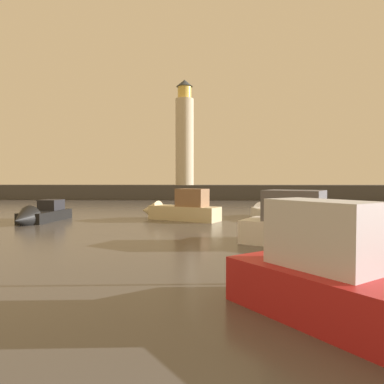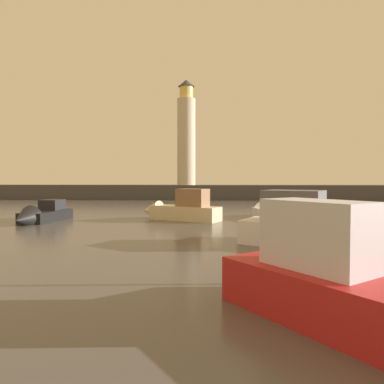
{
  "view_description": "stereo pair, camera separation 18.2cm",
  "coord_description": "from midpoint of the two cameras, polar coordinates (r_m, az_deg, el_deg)",
  "views": [
    {
      "loc": [
        0.59,
        -2.27,
        3.24
      ],
      "look_at": [
        -0.39,
        20.46,
        2.44
      ],
      "focal_mm": 33.46,
      "sensor_mm": 36.0,
      "label": 1
    },
    {
      "loc": [
        0.77,
        -2.26,
        3.24
      ],
      "look_at": [
        -0.39,
        20.46,
        2.44
      ],
      "focal_mm": 33.46,
      "sensor_mm": 36.0,
      "label": 2
    }
  ],
  "objects": [
    {
      "name": "motorboat_0",
      "position": [
        30.94,
        11.44,
        -3.0
      ],
      "size": [
        2.47,
        6.05,
        2.37
      ],
      "color": "white",
      "rests_on": "ground_plane"
    },
    {
      "name": "breakwater",
      "position": [
        58.16,
        1.81,
        -0.02
      ],
      "size": [
        74.05,
        5.7,
        2.34
      ],
      "primitive_type": "cube",
      "color": "#423F3D",
      "rests_on": "ground_plane"
    },
    {
      "name": "motorboat_2",
      "position": [
        28.78,
        -2.46,
        -2.75
      ],
      "size": [
        7.05,
        4.75,
        2.76
      ],
      "color": "beige",
      "rests_on": "ground_plane"
    },
    {
      "name": "ground_plane",
      "position": [
        30.37,
        1.18,
        -4.11
      ],
      "size": [
        220.0,
        220.0,
        0.0
      ],
      "primitive_type": "plane",
      "color": "#4C4742"
    },
    {
      "name": "motorboat_3",
      "position": [
        18.08,
        22.77,
        -5.68
      ],
      "size": [
        9.21,
        6.51,
        3.29
      ],
      "color": "white",
      "rests_on": "ground_plane"
    },
    {
      "name": "lighthouse",
      "position": [
        58.68,
        -1.29,
        9.01
      ],
      "size": [
        2.94,
        2.94,
        16.99
      ],
      "color": "beige",
      "rests_on": "breakwater"
    },
    {
      "name": "motorboat_1",
      "position": [
        29.38,
        -23.48,
        -3.47
      ],
      "size": [
        2.51,
        6.39,
        2.11
      ],
      "color": "black",
      "rests_on": "ground_plane"
    }
  ]
}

